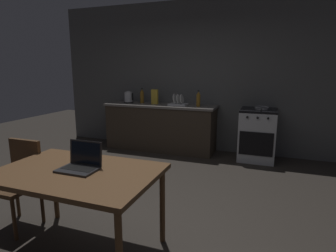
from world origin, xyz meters
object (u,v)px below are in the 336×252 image
dining_table (77,178)px  cereal_box (155,97)px  laptop (80,164)px  bottle (198,99)px  stove_oven (257,135)px  chair (19,178)px  dish_rack (178,103)px  frying_pan (262,108)px  bottle_b (142,96)px  electric_kettle (128,97)px

dining_table → cereal_box: cereal_box is taller
laptop → bottle: bearing=94.0°
stove_oven → cereal_box: bearing=179.3°
chair → dish_rack: dish_rack is taller
bottle → frying_pan: bearing=1.1°
stove_oven → bottle: bearing=-177.4°
bottle → dish_rack: bearing=172.8°
bottle_b → bottle: bearing=-6.2°
dining_table → frying_pan: bearing=67.3°
laptop → dish_rack: (-0.18, 3.15, 0.15)m
chair → bottle: bottle is taller
laptop → electric_kettle: 3.39m
laptop → bottle_b: (-0.97, 3.23, 0.24)m
laptop → stove_oven: bearing=76.0°
chair → frying_pan: frying_pan is taller
chair → dish_rack: (0.68, 3.02, 0.44)m
laptop → dish_rack: dish_rack is taller
bottle_b → cereal_box: bearing=-11.3°
chair → bottle_b: (-0.11, 3.10, 0.54)m
dish_rack → bottle_b: bottle_b is taller
frying_pan → cereal_box: (-1.98, 0.05, 0.12)m
stove_oven → chair: 3.70m
dish_rack → stove_oven: bearing=-0.1°
frying_pan → cereal_box: cereal_box is taller
bottle → frying_pan: bottle is taller
stove_oven → dish_rack: (-1.45, 0.00, 0.50)m
dining_table → dish_rack: bearing=93.0°
electric_kettle → bottle_b: bottle_b is taller
dish_rack → bottle_b: (-0.79, 0.08, 0.09)m
cereal_box → dish_rack: size_ratio=0.82×
dining_table → chair: (-0.85, 0.17, -0.18)m
chair → dining_table: bearing=-9.7°
dining_table → bottle: (0.23, 3.14, 0.36)m
stove_oven → chair: stove_oven is taller
stove_oven → laptop: bearing=-112.0°
stove_oven → laptop: laptop is taller
dining_table → frying_pan: (1.32, 3.16, 0.24)m
stove_oven → chair: bearing=-125.2°
dining_table → dish_rack: 3.20m
dining_table → electric_kettle: 3.43m
electric_kettle → cereal_box: size_ratio=0.83×
bottle → electric_kettle: bearing=178.0°
electric_kettle → frying_pan: electric_kettle is taller
dining_table → bottle: size_ratio=4.60×
dish_rack → dining_table: bearing=-87.0°
dining_table → electric_kettle: (-1.22, 3.19, 0.33)m
frying_pan → laptop: bearing=-112.8°
dining_table → chair: 0.88m
dish_rack → bottle: bearing=-7.2°
electric_kettle → dish_rack: 1.05m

